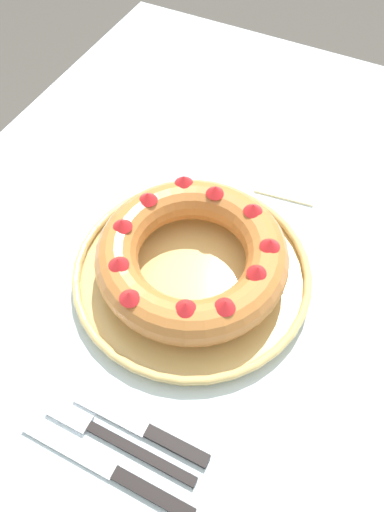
# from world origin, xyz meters

# --- Properties ---
(ground_plane) EXTENTS (8.00, 8.00, 0.00)m
(ground_plane) POSITION_xyz_m (0.00, 0.00, 0.00)
(ground_plane) COLOR #4C4742
(dining_table) EXTENTS (1.25, 1.00, 0.78)m
(dining_table) POSITION_xyz_m (0.00, 0.00, 0.68)
(dining_table) COLOR silver
(dining_table) RESTS_ON ground_plane
(serving_dish) EXTENTS (0.35, 0.35, 0.02)m
(serving_dish) POSITION_xyz_m (-0.02, 0.04, 0.79)
(serving_dish) COLOR tan
(serving_dish) RESTS_ON dining_table
(bundt_cake) EXTENTS (0.27, 0.27, 0.07)m
(bundt_cake) POSITION_xyz_m (-0.02, 0.04, 0.83)
(bundt_cake) COLOR #C67538
(bundt_cake) RESTS_ON serving_dish
(fork) EXTENTS (0.02, 0.20, 0.01)m
(fork) POSITION_xyz_m (-0.27, 0.02, 0.78)
(fork) COLOR black
(fork) RESTS_ON dining_table
(serving_knife) EXTENTS (0.02, 0.23, 0.01)m
(serving_knife) POSITION_xyz_m (-0.31, -0.01, 0.78)
(serving_knife) COLOR black
(serving_knife) RESTS_ON dining_table
(cake_knife) EXTENTS (0.02, 0.18, 0.01)m
(cake_knife) POSITION_xyz_m (-0.25, -0.02, 0.78)
(cake_knife) COLOR black
(cake_knife) RESTS_ON dining_table
(napkin) EXTENTS (0.15, 0.12, 0.00)m
(napkin) POSITION_xyz_m (0.25, -0.02, 0.78)
(napkin) COLOR beige
(napkin) RESTS_ON dining_table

